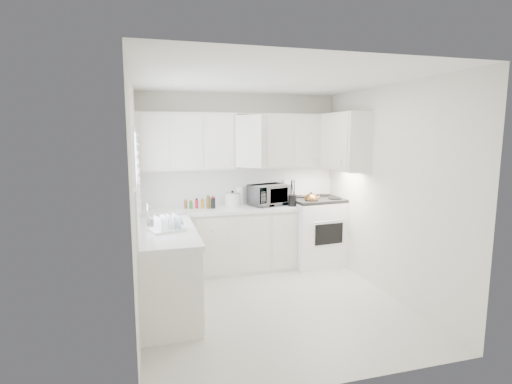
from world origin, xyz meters
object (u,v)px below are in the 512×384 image
object	(u,v)px
microwave	(269,193)
utensil_crock	(293,193)
stove	(317,222)
tea_kettle	(311,199)
dish_rack	(167,222)
rice_cooker	(232,198)

from	to	relation	value
microwave	utensil_crock	size ratio (longest dim) A/B	1.38
stove	tea_kettle	distance (m)	0.46
tea_kettle	utensil_crock	bearing A→B (deg)	-175.90
dish_rack	microwave	bearing A→B (deg)	20.36
stove	utensil_crock	distance (m)	0.68
rice_cooker	dish_rack	world-z (taller)	rice_cooker
microwave	utensil_crock	distance (m)	0.36
dish_rack	tea_kettle	bearing A→B (deg)	7.28
tea_kettle	microwave	bearing A→B (deg)	170.68
rice_cooker	utensil_crock	world-z (taller)	utensil_crock
tea_kettle	rice_cooker	distance (m)	1.16
tea_kettle	microwave	distance (m)	0.63
microwave	utensil_crock	world-z (taller)	utensil_crock
stove	dish_rack	size ratio (longest dim) A/B	3.70
stove	microwave	bearing A→B (deg)	170.24
microwave	dish_rack	distance (m)	1.98
microwave	dish_rack	world-z (taller)	microwave
utensil_crock	dish_rack	distance (m)	2.14
rice_cooker	utensil_crock	bearing A→B (deg)	-10.99
utensil_crock	stove	bearing A→B (deg)	15.19
tea_kettle	utensil_crock	size ratio (longest dim) A/B	0.61
rice_cooker	utensil_crock	distance (m)	0.89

